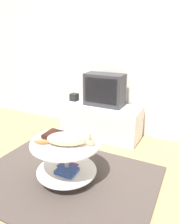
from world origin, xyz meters
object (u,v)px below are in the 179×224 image
cat (68,139)px  tv (104,90)px  speaker (74,97)px  dvd_box (56,135)px

cat → tv: bearing=72.5°
speaker → dvd_box: speaker is taller
tv → cat: tv is taller
tv → dvd_box: 1.19m
dvd_box → tv: bearing=87.3°
tv → cat: 1.27m
speaker → cat: 1.42m
speaker → dvd_box: (0.46, -1.16, -0.07)m
dvd_box → cat: cat is taller
tv → speaker: bearing=179.6°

